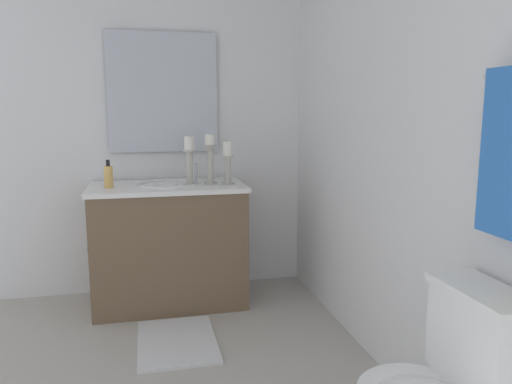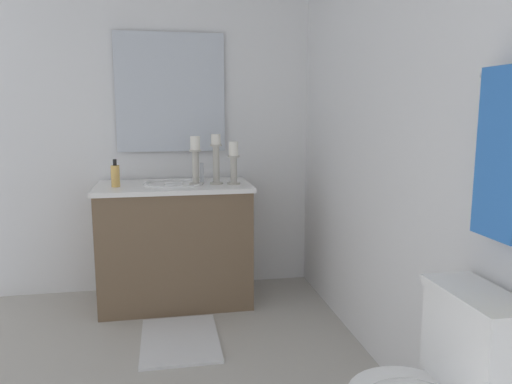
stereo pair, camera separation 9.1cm
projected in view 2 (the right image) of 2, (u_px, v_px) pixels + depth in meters
name	position (u px, v px, depth m)	size (l,w,h in m)	color
wall_back	(392.00, 129.00, 2.35)	(2.80, 0.04, 2.45)	white
wall_left	(154.00, 123.00, 3.49)	(0.04, 2.32, 2.45)	white
vanity_cabinet	(175.00, 243.00, 3.33)	(0.58, 1.04, 0.82)	brown
sink_basin	(174.00, 190.00, 3.27)	(0.40, 0.40, 0.24)	white
mirror	(171.00, 93.00, 3.44)	(0.02, 0.77, 0.83)	silver
candle_holder_tall	(234.00, 162.00, 3.25)	(0.09, 0.09, 0.29)	#B7B2A5
candle_holder_short	(216.00, 158.00, 3.25)	(0.09, 0.09, 0.34)	#B7B2A5
candle_holder_mid	(195.00, 159.00, 3.21)	(0.09, 0.09, 0.32)	#B7B2A5
soap_bottle	(115.00, 175.00, 3.14)	(0.06, 0.06, 0.18)	#E5B259
towel_near_vanity	(500.00, 154.00, 1.48)	(0.20, 0.03, 0.53)	blue
bath_mat	(180.00, 340.00, 2.80)	(0.60, 0.44, 0.02)	silver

